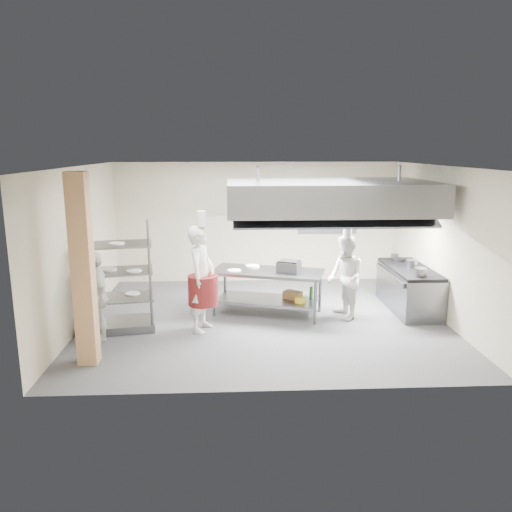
{
  "coord_description": "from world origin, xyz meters",
  "views": [
    {
      "loc": [
        -0.63,
        -9.41,
        3.33
      ],
      "look_at": [
        -0.15,
        0.2,
        1.25
      ],
      "focal_mm": 35.0,
      "sensor_mm": 36.0,
      "label": 1
    }
  ],
  "objects_px": {
    "chef_plating": "(97,296)",
    "griddle": "(289,267)",
    "pass_rack": "(116,277)",
    "chef_head": "(202,279)",
    "island": "(267,292)",
    "chef_line": "(345,278)",
    "stockpot": "(412,264)",
    "cooking_range": "(409,290)"
  },
  "relations": [
    {
      "from": "stockpot",
      "to": "island",
      "type": "bearing_deg",
      "value": -176.74
    },
    {
      "from": "chef_head",
      "to": "griddle",
      "type": "bearing_deg",
      "value": -49.55
    },
    {
      "from": "cooking_range",
      "to": "chef_line",
      "type": "xyz_separation_m",
      "value": [
        -1.48,
        -0.52,
        0.42
      ]
    },
    {
      "from": "cooking_range",
      "to": "chef_line",
      "type": "distance_m",
      "value": 1.62
    },
    {
      "from": "pass_rack",
      "to": "stockpot",
      "type": "height_order",
      "value": "pass_rack"
    },
    {
      "from": "pass_rack",
      "to": "chef_head",
      "type": "distance_m",
      "value": 1.59
    },
    {
      "from": "island",
      "to": "griddle",
      "type": "distance_m",
      "value": 0.71
    },
    {
      "from": "stockpot",
      "to": "chef_plating",
      "type": "bearing_deg",
      "value": -167.08
    },
    {
      "from": "chef_line",
      "to": "griddle",
      "type": "height_order",
      "value": "chef_line"
    },
    {
      "from": "island",
      "to": "stockpot",
      "type": "bearing_deg",
      "value": 20.1
    },
    {
      "from": "pass_rack",
      "to": "cooking_range",
      "type": "relative_size",
      "value": 1.0
    },
    {
      "from": "pass_rack",
      "to": "griddle",
      "type": "bearing_deg",
      "value": 0.69
    },
    {
      "from": "chef_head",
      "to": "chef_line",
      "type": "bearing_deg",
      "value": -62.36
    },
    {
      "from": "chef_plating",
      "to": "griddle",
      "type": "xyz_separation_m",
      "value": [
        3.51,
        1.08,
        0.23
      ]
    },
    {
      "from": "pass_rack",
      "to": "chef_plating",
      "type": "xyz_separation_m",
      "value": [
        -0.23,
        -0.48,
        -0.21
      ]
    },
    {
      "from": "chef_line",
      "to": "chef_head",
      "type": "bearing_deg",
      "value": -90.87
    },
    {
      "from": "island",
      "to": "chef_line",
      "type": "height_order",
      "value": "chef_line"
    },
    {
      "from": "pass_rack",
      "to": "chef_head",
      "type": "height_order",
      "value": "pass_rack"
    },
    {
      "from": "island",
      "to": "chef_line",
      "type": "xyz_separation_m",
      "value": [
        1.51,
        -0.36,
        0.38
      ]
    },
    {
      "from": "island",
      "to": "chef_plating",
      "type": "height_order",
      "value": "chef_plating"
    },
    {
      "from": "chef_head",
      "to": "chef_line",
      "type": "distance_m",
      "value": 2.84
    },
    {
      "from": "chef_head",
      "to": "griddle",
      "type": "height_order",
      "value": "chef_head"
    },
    {
      "from": "pass_rack",
      "to": "chef_plating",
      "type": "distance_m",
      "value": 0.57
    },
    {
      "from": "island",
      "to": "chef_line",
      "type": "distance_m",
      "value": 1.6
    },
    {
      "from": "chef_head",
      "to": "stockpot",
      "type": "distance_m",
      "value": 4.42
    },
    {
      "from": "chef_line",
      "to": "griddle",
      "type": "xyz_separation_m",
      "value": [
        -1.09,
        0.22,
        0.18
      ]
    },
    {
      "from": "chef_plating",
      "to": "stockpot",
      "type": "relative_size",
      "value": 6.8
    },
    {
      "from": "island",
      "to": "griddle",
      "type": "xyz_separation_m",
      "value": [
        0.41,
        -0.15,
        0.56
      ]
    },
    {
      "from": "island",
      "to": "cooking_range",
      "type": "xyz_separation_m",
      "value": [
        2.99,
        0.15,
        -0.04
      ]
    },
    {
      "from": "island",
      "to": "pass_rack",
      "type": "relative_size",
      "value": 1.1
    },
    {
      "from": "chef_plating",
      "to": "griddle",
      "type": "relative_size",
      "value": 3.64
    },
    {
      "from": "griddle",
      "to": "chef_plating",
      "type": "bearing_deg",
      "value": -138.33
    },
    {
      "from": "pass_rack",
      "to": "cooking_range",
      "type": "bearing_deg",
      "value": -1.0
    },
    {
      "from": "cooking_range",
      "to": "chef_head",
      "type": "relative_size",
      "value": 1.02
    },
    {
      "from": "chef_line",
      "to": "island",
      "type": "bearing_deg",
      "value": -114.67
    },
    {
      "from": "pass_rack",
      "to": "griddle",
      "type": "relative_size",
      "value": 4.63
    },
    {
      "from": "pass_rack",
      "to": "chef_line",
      "type": "distance_m",
      "value": 4.39
    },
    {
      "from": "island",
      "to": "chef_line",
      "type": "relative_size",
      "value": 1.32
    },
    {
      "from": "chef_plating",
      "to": "pass_rack",
      "type": "bearing_deg",
      "value": 128.32
    },
    {
      "from": "island",
      "to": "pass_rack",
      "type": "height_order",
      "value": "pass_rack"
    },
    {
      "from": "island",
      "to": "chef_head",
      "type": "distance_m",
      "value": 1.63
    },
    {
      "from": "chef_plating",
      "to": "griddle",
      "type": "height_order",
      "value": "chef_plating"
    }
  ]
}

